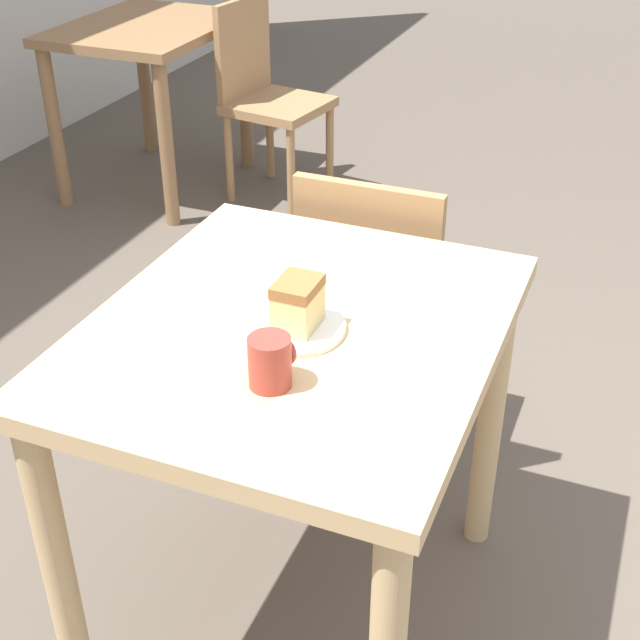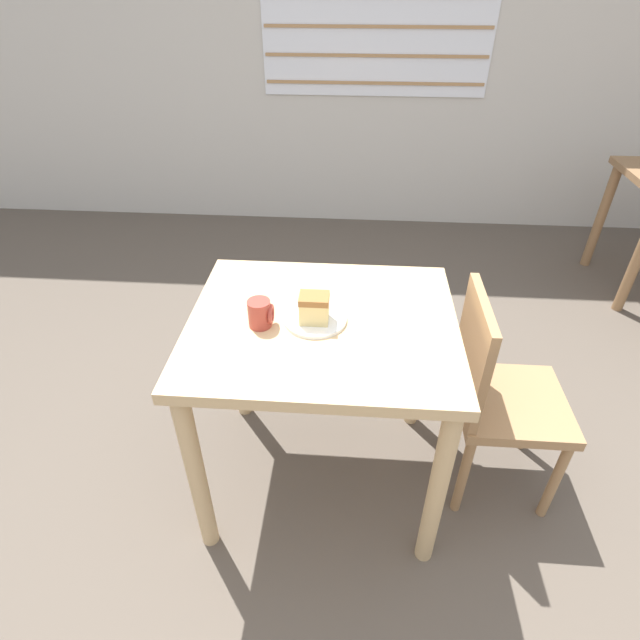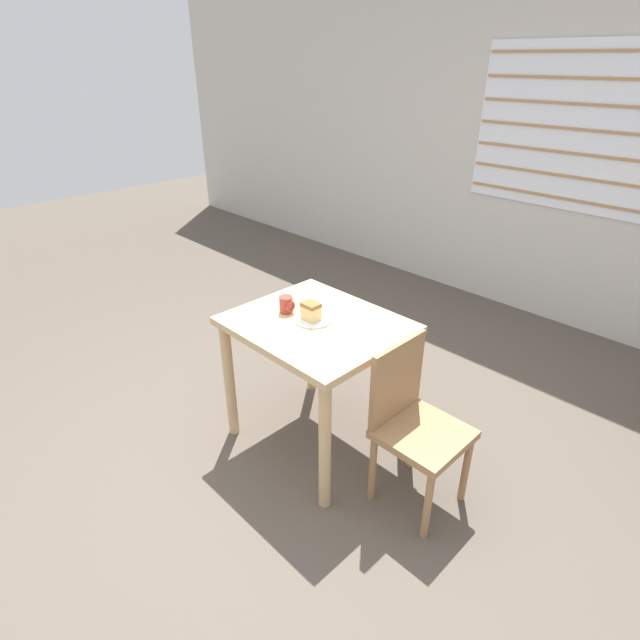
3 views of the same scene
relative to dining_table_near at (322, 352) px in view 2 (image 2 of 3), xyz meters
The scene contains 7 objects.
ground_plane 0.83m from the dining_table_near, 82.29° to the right, with size 14.00×14.00×0.00m, color brown.
wall_back 2.63m from the dining_table_near, 88.34° to the left, with size 10.00×0.09×2.80m.
dining_table_near is the anchor object (origin of this frame).
chair_near_window 0.65m from the dining_table_near, ahead, with size 0.39×0.39×0.85m.
plate 0.14m from the dining_table_near, behind, with size 0.20×0.20×0.01m.
cake_slice 0.19m from the dining_table_near, 145.93° to the right, with size 0.09×0.07×0.09m.
coffee_mug 0.27m from the dining_table_near, 168.19° to the right, with size 0.08×0.07×0.09m.
Camera 2 is at (0.02, -0.79, 1.73)m, focal length 28.00 mm.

